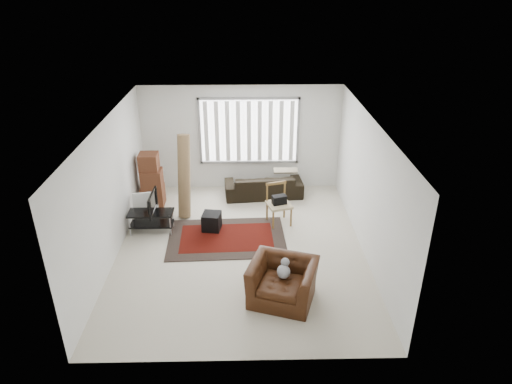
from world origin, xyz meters
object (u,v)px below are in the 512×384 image
sofa (264,182)px  side_chair (279,203)px  tv_stand (151,218)px  moving_boxes (152,182)px  armchair (283,279)px

sofa → side_chair: 1.43m
tv_stand → moving_boxes: size_ratio=0.73×
sofa → armchair: size_ratio=1.43×
armchair → side_chair: bearing=105.9°
moving_boxes → sofa: moving_boxes is taller
tv_stand → side_chair: bearing=6.7°
tv_stand → armchair: 3.56m
moving_boxes → sofa: bearing=9.2°
moving_boxes → armchair: 4.63m
sofa → armchair: bearing=87.4°
moving_boxes → side_chair: bearing=-17.6°
sofa → armchair: 4.06m
side_chair → moving_boxes: bearing=145.8°
sofa → tv_stand: bearing=29.3°
tv_stand → side_chair: side_chair is taller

